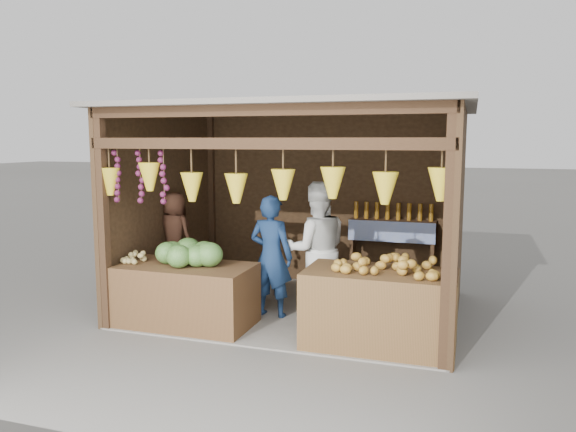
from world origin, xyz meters
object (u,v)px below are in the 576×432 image
object	(u,v)px
counter_left	(187,295)
vendor_seated	(175,234)
counter_right	(380,309)
woman_standing	(317,250)
man_standing	(271,257)

from	to	relation	value
counter_left	vendor_seated	world-z (taller)	vendor_seated
counter_left	counter_right	distance (m)	2.33
woman_standing	man_standing	bearing A→B (deg)	-1.07
woman_standing	vendor_seated	world-z (taller)	woman_standing
counter_right	vendor_seated	distance (m)	3.25
woman_standing	vendor_seated	xyz separation A→B (m)	(-2.11, 0.16, 0.06)
man_standing	woman_standing	distance (m)	0.58
vendor_seated	man_standing	bearing A→B (deg)	-178.35
counter_right	man_standing	xyz separation A→B (m)	(-1.47, 0.64, 0.36)
woman_standing	vendor_seated	size ratio (longest dim) A/B	1.46
woman_standing	vendor_seated	distance (m)	2.12
counter_left	vendor_seated	size ratio (longest dim) A/B	1.35
counter_left	man_standing	bearing A→B (deg)	36.99
counter_right	counter_left	bearing A→B (deg)	-179.83
counter_right	vendor_seated	size ratio (longest dim) A/B	1.36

